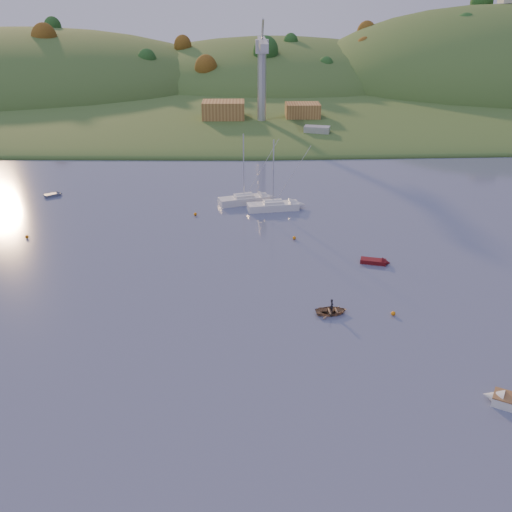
{
  "coord_description": "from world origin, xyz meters",
  "views": [
    {
      "loc": [
        -2.71,
        -29.62,
        31.91
      ],
      "look_at": [
        -1.35,
        33.37,
        3.29
      ],
      "focal_mm": 40.0,
      "sensor_mm": 36.0,
      "label": 1
    }
  ],
  "objects_px": {
    "canoe": "(331,311)",
    "grey_dinghy": "(56,194)",
    "red_tender": "(379,262)",
    "sailboat_near": "(244,199)",
    "sailboat_far": "(273,206)"
  },
  "relations": [
    {
      "from": "canoe",
      "to": "red_tender",
      "type": "xyz_separation_m",
      "value": [
        8.12,
        12.81,
        -0.09
      ]
    },
    {
      "from": "sailboat_far",
      "to": "grey_dinghy",
      "type": "distance_m",
      "value": 38.9
    },
    {
      "from": "sailboat_far",
      "to": "red_tender",
      "type": "distance_m",
      "value": 24.83
    },
    {
      "from": "sailboat_near",
      "to": "red_tender",
      "type": "height_order",
      "value": "sailboat_near"
    },
    {
      "from": "sailboat_near",
      "to": "canoe",
      "type": "distance_m",
      "value": 38.54
    },
    {
      "from": "sailboat_near",
      "to": "grey_dinghy",
      "type": "xyz_separation_m",
      "value": [
        -33.26,
        4.87,
        -0.52
      ]
    },
    {
      "from": "canoe",
      "to": "red_tender",
      "type": "bearing_deg",
      "value": -38.86
    },
    {
      "from": "canoe",
      "to": "grey_dinghy",
      "type": "distance_m",
      "value": 60.13
    },
    {
      "from": "sailboat_near",
      "to": "red_tender",
      "type": "relative_size",
      "value": 2.88
    },
    {
      "from": "red_tender",
      "to": "grey_dinghy",
      "type": "xyz_separation_m",
      "value": [
        -50.96,
        29.38,
        -0.04
      ]
    },
    {
      "from": "sailboat_near",
      "to": "grey_dinghy",
      "type": "relative_size",
      "value": 3.61
    },
    {
      "from": "red_tender",
      "to": "grey_dinghy",
      "type": "height_order",
      "value": "red_tender"
    },
    {
      "from": "sailboat_near",
      "to": "canoe",
      "type": "bearing_deg",
      "value": -93.21
    },
    {
      "from": "sailboat_near",
      "to": "sailboat_far",
      "type": "bearing_deg",
      "value": -52.55
    },
    {
      "from": "sailboat_far",
      "to": "grey_dinghy",
      "type": "height_order",
      "value": "sailboat_far"
    }
  ]
}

